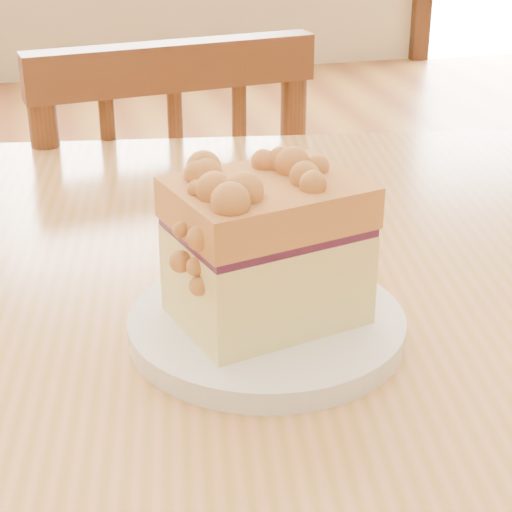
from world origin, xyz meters
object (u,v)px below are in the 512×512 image
(cafe_table_main, at_px, (280,407))
(cafe_chair_main, at_px, (157,304))
(plate, at_px, (266,326))
(cake_slice, at_px, (264,243))

(cafe_table_main, relative_size, cafe_chair_main, 1.67)
(cafe_table_main, relative_size, plate, 7.27)
(cafe_table_main, bearing_deg, plate, -113.87)
(cafe_chair_main, bearing_deg, cake_slice, 82.36)
(cafe_chair_main, xyz_separation_m, plate, (-0.00, -0.64, 0.32))
(cafe_chair_main, distance_m, cake_slice, 0.75)
(plate, bearing_deg, cake_slice, 165.63)
(plate, distance_m, cake_slice, 0.07)
(plate, bearing_deg, cafe_table_main, 56.56)
(cafe_chair_main, xyz_separation_m, cake_slice, (-0.01, -0.64, 0.38))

